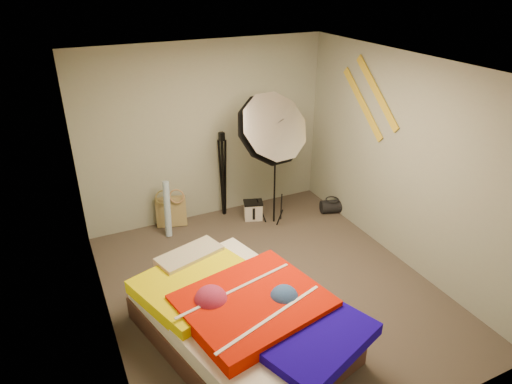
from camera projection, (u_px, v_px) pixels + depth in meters
floor at (271, 288)px, 5.25m from camera, size 4.00×4.00×0.00m
ceiling at (274, 68)px, 4.14m from camera, size 4.00×4.00×0.00m
wall_back at (206, 133)px, 6.31m from camera, size 3.50×0.00×3.50m
wall_front at (408, 310)px, 3.08m from camera, size 3.50×0.00×3.50m
wall_left at (96, 229)px, 4.02m from camera, size 0.00×4.00×4.00m
wall_right at (404, 163)px, 5.37m from camera, size 0.00×4.00×4.00m
tote_bag at (171, 211)px, 6.46m from camera, size 0.45×0.29×0.43m
wrapping_roll at (167, 209)px, 6.15m from camera, size 0.17×0.24×0.78m
camera_case at (253, 211)px, 6.64m from camera, size 0.30×0.26×0.26m
duffel_bag at (332, 206)px, 6.83m from camera, size 0.37×0.28×0.20m
wall_stripe_upper at (377, 93)px, 5.53m from camera, size 0.02×0.91×0.78m
wall_stripe_lower at (363, 104)px, 5.83m from camera, size 0.02×0.91×0.78m
bed at (240, 316)px, 4.41m from camera, size 1.93×2.38×0.59m
photo_umbrella at (270, 130)px, 5.81m from camera, size 1.16×0.82×2.03m
camera_tripod at (223, 169)px, 6.51m from camera, size 0.08×0.08×1.28m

